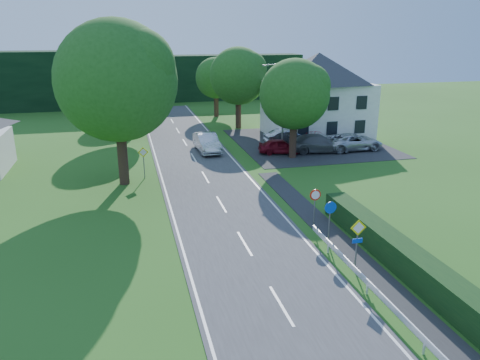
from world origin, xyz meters
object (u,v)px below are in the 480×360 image
object	(u,v)px
parked_car_grey	(318,143)
parked_car_silver_b	(353,142)
parked_car_silver_a	(288,137)
motorcycle	(205,141)
parasol	(315,139)
moving_car	(207,143)
parked_car_red	(280,146)
streetlight	(282,104)

from	to	relation	value
parked_car_grey	parked_car_silver_b	bearing A→B (deg)	-82.31
parked_car_grey	parked_car_silver_b	size ratio (longest dim) A/B	1.01
parked_car_grey	parked_car_silver_a	bearing A→B (deg)	35.28
motorcycle	parasol	size ratio (longest dim) A/B	0.89
parked_car_silver_a	motorcycle	bearing A→B (deg)	74.64
moving_car	parked_car_red	distance (m)	6.74
motorcycle	parked_car_grey	world-z (taller)	parked_car_grey
moving_car	parasol	distance (m)	10.21
parked_car_silver_a	parasol	size ratio (longest dim) A/B	2.40
parked_car_grey	parasol	distance (m)	1.40
moving_car	parked_car_red	bearing A→B (deg)	-22.28
motorcycle	parked_car_red	world-z (taller)	parked_car_red
parked_car_red	motorcycle	bearing A→B (deg)	62.39
motorcycle	parasol	distance (m)	10.56
moving_car	parked_car_silver_b	world-z (taller)	moving_car
streetlight	motorcycle	bearing A→B (deg)	145.66
streetlight	motorcycle	world-z (taller)	streetlight
parked_car_red	parasol	distance (m)	3.93
parked_car_silver_b	parked_car_grey	bearing A→B (deg)	88.36
parked_car_red	parked_car_silver_a	bearing A→B (deg)	-19.96
parked_car_silver_a	parked_car_grey	world-z (taller)	parked_car_grey
parked_car_red	parked_car_silver_b	world-z (taller)	parked_car_silver_b
parked_car_grey	parasol	bearing A→B (deg)	-1.43
parked_car_grey	streetlight	bearing A→B (deg)	84.33
parked_car_red	parked_car_grey	world-z (taller)	parked_car_grey
parked_car_silver_a	parked_car_silver_b	bearing A→B (deg)	-126.85
motorcycle	parked_car_grey	distance (m)	10.91
motorcycle	parked_car_grey	bearing A→B (deg)	-9.14
streetlight	moving_car	distance (m)	7.67
moving_car	streetlight	bearing A→B (deg)	-18.08
parked_car_silver_b	parasol	size ratio (longest dim) A/B	2.89
streetlight	parasol	xyz separation A→B (m)	(3.61, 0.56, -3.56)
streetlight	parked_car_grey	world-z (taller)	streetlight
parked_car_silver_a	parked_car_silver_b	world-z (taller)	parked_car_silver_b
streetlight	moving_car	bearing A→B (deg)	164.26
parked_car_silver_a	parked_car_grey	size ratio (longest dim) A/B	0.82
streetlight	parked_car_silver_b	bearing A→B (deg)	-7.07
motorcycle	parked_car_silver_a	distance (m)	8.05
moving_car	motorcycle	bearing A→B (deg)	81.54
moving_car	parasol	bearing A→B (deg)	-9.55
motorcycle	parked_car_silver_a	xyz separation A→B (m)	(7.87, -1.66, 0.31)
streetlight	moving_car	world-z (taller)	streetlight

